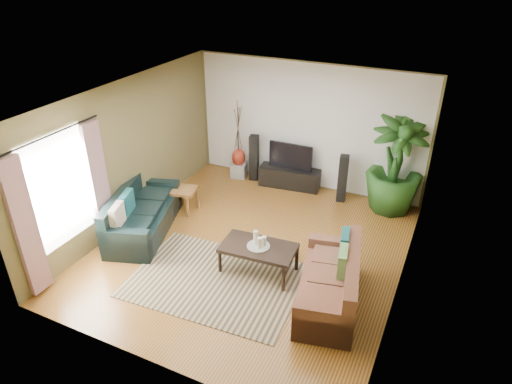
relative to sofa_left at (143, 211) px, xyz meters
The scene contains 28 objects.
floor 2.11m from the sofa_left, ahead, with size 5.50×5.50×0.00m, color olive.
ceiling 3.07m from the sofa_left, ahead, with size 5.50×5.50×0.00m, color white.
wall_back 3.79m from the sofa_left, 56.25° to the left, with size 5.00×5.00×0.00m, color brown.
wall_front 3.32m from the sofa_left, 50.08° to the right, with size 5.00×5.00×0.00m, color brown.
wall_left 1.08m from the sofa_left, 146.00° to the left, with size 5.50×5.50×0.00m, color brown.
wall_right 4.65m from the sofa_left, ahead, with size 5.50×5.50×0.00m, color brown.
backwall_panel 3.78m from the sofa_left, 56.16° to the left, with size 4.90×4.90×0.00m, color white.
window_pane 1.68m from the sofa_left, 108.67° to the right, with size 1.80×1.80×0.00m, color white.
curtain_near 2.20m from the sofa_left, 100.72° to the right, with size 0.08×0.35×2.20m, color gray.
curtain_far 0.98m from the sofa_left, 125.49° to the right, with size 0.08×0.35×2.20m, color gray.
curtain_rod 2.31m from the sofa_left, 106.65° to the right, with size 0.03×0.03×1.90m, color black.
sofa_left is the anchor object (origin of this frame).
sofa_right 3.67m from the sofa_left, ahead, with size 1.79×0.80×0.85m, color brown.
area_rug 2.06m from the sofa_left, 20.12° to the right, with size 2.65×1.88×0.01m, color tan.
coffee_table 2.42m from the sofa_left, ahead, with size 1.19×0.65×0.49m, color black.
candle_tray 2.42m from the sofa_left, ahead, with size 0.37×0.37×0.02m, color gray.
candle_tall 2.36m from the sofa_left, ahead, with size 0.08×0.08×0.24m, color beige.
candle_mid 2.46m from the sofa_left, ahead, with size 0.08×0.08×0.18m, color beige.
candle_short 2.49m from the sofa_left, ahead, with size 0.08×0.08×0.15m, color beige.
tv_stand 3.33m from the sofa_left, 57.69° to the left, with size 1.32×0.40×0.44m, color black.
television 3.34m from the sofa_left, 57.69° to the left, with size 0.97×0.05×0.57m, color black.
speaker_left 2.95m from the sofa_left, 72.07° to the left, with size 0.19×0.21×1.05m, color black.
speaker_right 4.01m from the sofa_left, 42.19° to the left, with size 0.18×0.20×1.01m, color black.
potted_plant 4.86m from the sofa_left, 35.08° to the left, with size 1.09×1.09×1.94m, color #1C4517.
plant_pot 4.84m from the sofa_left, 35.08° to the left, with size 0.36×0.36×0.28m, color black.
pedestal 2.83m from the sofa_left, 78.88° to the left, with size 0.33×0.33×0.33m, color #999996.
vase 2.82m from the sofa_left, 78.88° to the left, with size 0.30×0.30×0.42m, color maroon.
side_table 1.01m from the sofa_left, 74.65° to the left, with size 0.45×0.45×0.48m, color brown.
Camera 1 is at (2.87, -5.88, 4.71)m, focal length 32.00 mm.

